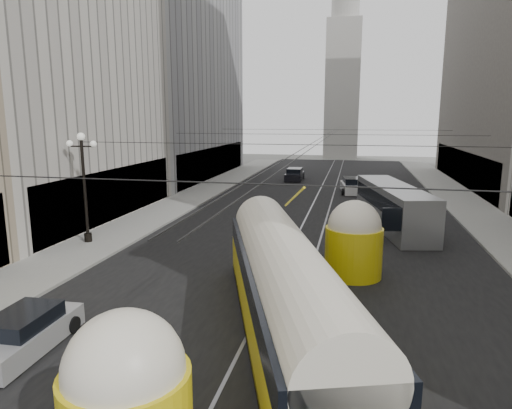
% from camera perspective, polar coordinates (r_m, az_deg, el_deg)
% --- Properties ---
extents(road, '(20.00, 85.00, 0.02)m').
position_cam_1_polar(road, '(38.67, 8.12, -0.23)').
color(road, black).
rests_on(road, ground).
extents(sidewalk_left, '(4.00, 72.00, 0.15)m').
position_cam_1_polar(sidewalk_left, '(44.48, -7.14, 1.35)').
color(sidewalk_left, gray).
rests_on(sidewalk_left, ground).
extents(sidewalk_right, '(4.00, 72.00, 0.15)m').
position_cam_1_polar(sidewalk_right, '(43.04, 24.62, 0.11)').
color(sidewalk_right, gray).
rests_on(sidewalk_right, ground).
extents(rail_left, '(0.12, 85.00, 0.04)m').
position_cam_1_polar(rail_left, '(38.73, 7.01, -0.19)').
color(rail_left, gray).
rests_on(rail_left, ground).
extents(rail_right, '(0.12, 85.00, 0.04)m').
position_cam_1_polar(rail_right, '(38.62, 9.23, -0.28)').
color(rail_right, gray).
rests_on(rail_right, ground).
extents(building_left_far, '(12.60, 28.60, 28.60)m').
position_cam_1_polar(building_left_far, '(58.36, -11.19, 17.51)').
color(building_left_far, '#999999').
rests_on(building_left_far, ground).
extents(distant_tower, '(6.00, 6.00, 31.36)m').
position_cam_1_polar(distant_tower, '(85.74, 10.84, 15.79)').
color(distant_tower, '#B2AFA8').
rests_on(distant_tower, ground).
extents(lamppost_left_mid, '(1.86, 0.44, 6.37)m').
position_cam_1_polar(lamppost_left_mid, '(28.12, -20.69, 2.74)').
color(lamppost_left_mid, black).
rests_on(lamppost_left_mid, sidewalk_left).
extents(catenary, '(25.00, 72.00, 0.23)m').
position_cam_1_polar(catenary, '(36.97, 8.43, 8.44)').
color(catenary, black).
rests_on(catenary, ground).
extents(streetcar, '(7.12, 16.08, 3.69)m').
position_cam_1_polar(streetcar, '(15.51, 3.62, -10.28)').
color(streetcar, yellow).
rests_on(streetcar, ground).
extents(city_bus, '(4.73, 11.66, 2.87)m').
position_cam_1_polar(city_bus, '(32.07, 16.77, -0.02)').
color(city_bus, gray).
rests_on(city_bus, ground).
extents(sedan_silver, '(1.86, 4.22, 1.31)m').
position_cam_1_polar(sedan_silver, '(16.87, -26.96, -14.14)').
color(sedan_silver, '#AAABAF').
rests_on(sedan_silver, ground).
extents(sedan_white_far, '(2.62, 5.04, 1.52)m').
position_cam_1_polar(sedan_white_far, '(45.94, 11.98, 2.27)').
color(sedan_white_far, white).
rests_on(sedan_white_far, ground).
extents(sedan_dark_far, '(1.90, 4.54, 1.43)m').
position_cam_1_polar(sedan_dark_far, '(54.30, 4.85, 3.73)').
color(sedan_dark_far, black).
rests_on(sedan_dark_far, ground).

